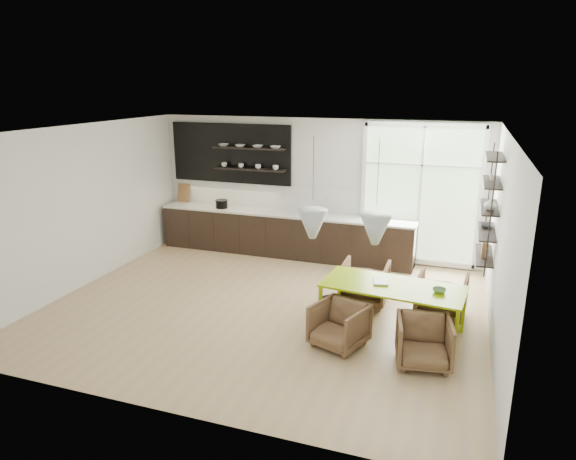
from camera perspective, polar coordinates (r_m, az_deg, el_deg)
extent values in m
cube|color=tan|center=(8.64, -2.56, -8.57)|extent=(7.00, 6.00, 0.01)
cube|color=silver|center=(10.91, 3.15, 4.71)|extent=(7.00, 0.02, 2.90)
cube|color=silver|center=(9.95, -21.78, 2.46)|extent=(0.02, 6.00, 2.90)
cube|color=silver|center=(7.62, 22.58, -1.55)|extent=(0.02, 6.00, 2.90)
cube|color=white|center=(7.89, -2.83, 10.99)|extent=(7.00, 6.00, 0.01)
cube|color=#B2D1A5|center=(10.51, 14.47, 3.78)|extent=(2.20, 0.02, 2.70)
cube|color=silver|center=(10.48, 14.45, 3.75)|extent=(2.30, 0.08, 2.80)
cone|color=silver|center=(7.34, 2.75, 0.67)|extent=(0.44, 0.44, 0.42)
cone|color=silver|center=(7.15, 9.69, 0.04)|extent=(0.44, 0.44, 0.42)
cylinder|color=black|center=(7.17, 2.84, 6.89)|extent=(0.01, 0.01, 0.89)
cylinder|color=black|center=(6.97, 10.00, 6.41)|extent=(0.01, 0.01, 0.89)
cube|color=black|center=(11.02, -0.41, -0.51)|extent=(5.50, 0.65, 0.90)
cube|color=#BBBBB6|center=(10.90, -0.41, 1.86)|extent=(5.54, 0.69, 0.04)
cube|color=silver|center=(11.13, 0.14, 3.64)|extent=(5.50, 0.02, 0.55)
cube|color=black|center=(11.45, -6.37, 8.47)|extent=(2.80, 0.06, 1.30)
cube|color=black|center=(11.10, -4.35, 9.06)|extent=(1.60, 0.28, 0.03)
cube|color=black|center=(11.16, -4.30, 6.77)|extent=(1.60, 0.28, 0.03)
cube|color=brown|center=(12.12, -11.51, 4.10)|extent=(0.30, 0.10, 0.42)
cylinder|color=silver|center=(10.69, 4.33, 2.63)|extent=(0.02, 0.02, 0.40)
imported|color=white|center=(11.35, -7.17, 9.35)|extent=(0.22, 0.22, 0.05)
imported|color=white|center=(11.18, -5.31, 9.30)|extent=(0.22, 0.22, 0.05)
imported|color=white|center=(11.02, -3.38, 9.25)|extent=(0.22, 0.22, 0.05)
imported|color=white|center=(10.87, -1.41, 9.18)|extent=(0.22, 0.22, 0.05)
imported|color=white|center=(11.40, -7.10, 7.21)|extent=(0.12, 0.12, 0.10)
imported|color=white|center=(11.23, -5.25, 7.14)|extent=(0.12, 0.12, 0.10)
imported|color=white|center=(11.08, -3.35, 7.05)|extent=(0.12, 0.12, 0.10)
imported|color=white|center=(10.93, -1.39, 6.95)|extent=(0.12, 0.12, 0.10)
cylinder|color=black|center=(11.36, -7.38, 2.83)|extent=(0.26, 0.26, 0.16)
cube|color=black|center=(8.13, 21.59, 1.44)|extent=(0.02, 0.02, 1.90)
cube|color=black|center=(9.30, 21.36, 3.19)|extent=(0.02, 0.02, 1.90)
cube|color=black|center=(8.92, 20.95, -2.62)|extent=(0.26, 1.20, 0.02)
cube|color=black|center=(8.81, 21.20, -0.15)|extent=(0.26, 1.20, 0.02)
cube|color=black|center=(8.71, 21.47, 2.37)|extent=(0.26, 1.20, 0.02)
cube|color=black|center=(8.63, 21.74, 4.95)|extent=(0.26, 1.20, 0.03)
cube|color=black|center=(8.57, 22.01, 7.57)|extent=(0.26, 1.20, 0.03)
imported|color=white|center=(8.44, 21.59, 2.71)|extent=(0.18, 0.18, 0.19)
imported|color=#333338|center=(8.99, 21.20, 0.42)|extent=(0.22, 0.22, 0.05)
imported|color=white|center=(8.72, 21.76, 5.45)|extent=(0.10, 0.10, 0.09)
cube|color=brown|center=(8.79, 21.04, -2.00)|extent=(0.10, 0.18, 0.24)
cube|color=#8CB103|center=(7.69, 11.59, -6.16)|extent=(2.12, 1.13, 0.03)
cube|color=#8CB103|center=(7.74, 3.61, -8.70)|extent=(0.05, 0.05, 0.71)
cube|color=#8CB103|center=(8.45, 5.69, -6.55)|extent=(0.05, 0.05, 0.71)
cube|color=#8CB103|center=(7.33, 18.15, -11.01)|extent=(0.05, 0.05, 0.71)
cube|color=#8CB103|center=(8.08, 18.93, -8.49)|extent=(0.05, 0.05, 0.71)
imported|color=brown|center=(8.78, 8.52, -5.79)|extent=(0.76, 0.78, 0.71)
imported|color=brown|center=(8.54, 16.68, -7.01)|extent=(0.81, 0.83, 0.70)
imported|color=brown|center=(7.36, 5.68, -10.48)|extent=(0.87, 0.88, 0.63)
imported|color=brown|center=(7.10, 14.85, -11.94)|extent=(0.81, 0.82, 0.65)
cylinder|color=black|center=(7.84, 4.87, -7.70)|extent=(0.34, 0.34, 0.02)
cylinder|color=black|center=(7.97, 4.81, -9.79)|extent=(0.36, 0.36, 0.02)
cylinder|color=black|center=(7.93, 5.99, -9.21)|extent=(0.01, 0.01, 0.44)
cylinder|color=black|center=(8.07, 4.87, -8.69)|extent=(0.01, 0.01, 0.44)
cylinder|color=black|center=(7.94, 3.67, -9.12)|extent=(0.01, 0.01, 0.44)
cylinder|color=black|center=(7.79, 4.78, -9.67)|extent=(0.01, 0.01, 0.44)
imported|color=white|center=(7.76, 9.47, -5.61)|extent=(0.26, 0.33, 0.03)
imported|color=#5C8652|center=(7.59, 16.46, -6.46)|extent=(0.24, 0.24, 0.06)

